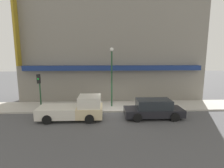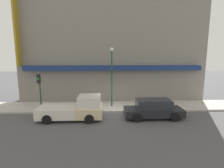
{
  "view_description": "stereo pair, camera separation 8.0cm",
  "coord_description": "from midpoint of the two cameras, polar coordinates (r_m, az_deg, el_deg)",
  "views": [
    {
      "loc": [
        -0.92,
        -14.87,
        5.07
      ],
      "look_at": [
        -0.2,
        1.35,
        2.35
      ],
      "focal_mm": 28.0,
      "sensor_mm": 36.0,
      "label": 1
    },
    {
      "loc": [
        -0.84,
        -14.87,
        5.07
      ],
      "look_at": [
        -0.2,
        1.35,
        2.35
      ],
      "focal_mm": 28.0,
      "sensor_mm": 36.0,
      "label": 2
    }
  ],
  "objects": [
    {
      "name": "street_lamp",
      "position": [
        16.45,
        0.06,
        4.52
      ],
      "size": [
        0.36,
        0.36,
        5.59
      ],
      "color": "#1E4728",
      "rests_on": "sidewalk"
    },
    {
      "name": "sidewalk",
      "position": [
        17.32,
        0.75,
        -7.25
      ],
      "size": [
        36.0,
        3.38,
        0.15
      ],
      "color": "#B7B2A8",
      "rests_on": "ground"
    },
    {
      "name": "pickup_truck",
      "position": [
        14.3,
        -11.81,
        -8.0
      ],
      "size": [
        5.04,
        2.24,
        1.87
      ],
      "rotation": [
        0.0,
        0.0,
        0.01
      ],
      "color": "beige",
      "rests_on": "ground"
    },
    {
      "name": "building",
      "position": [
        19.77,
        0.26,
        11.71
      ],
      "size": [
        19.8,
        3.8,
        11.68
      ],
      "color": "gray",
      "rests_on": "ground"
    },
    {
      "name": "parked_car",
      "position": [
        14.66,
        13.47,
        -7.93
      ],
      "size": [
        4.69,
        1.98,
        1.52
      ],
      "rotation": [
        0.0,
        0.0,
        0.0
      ],
      "color": "black",
      "rests_on": "ground"
    },
    {
      "name": "ground_plane",
      "position": [
        15.74,
        1.08,
        -9.27
      ],
      "size": [
        80.0,
        80.0,
        0.0
      ],
      "primitive_type": "plane",
      "color": "#4C4C4F"
    },
    {
      "name": "traffic_light",
      "position": [
        16.62,
        -22.48,
        -0.45
      ],
      "size": [
        0.28,
        0.42,
        3.26
      ],
      "color": "#1E4728",
      "rests_on": "sidewalk"
    },
    {
      "name": "fire_hydrant",
      "position": [
        16.3,
        -8.67,
        -6.9
      ],
      "size": [
        0.18,
        0.18,
        0.7
      ],
      "color": "red",
      "rests_on": "sidewalk"
    }
  ]
}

